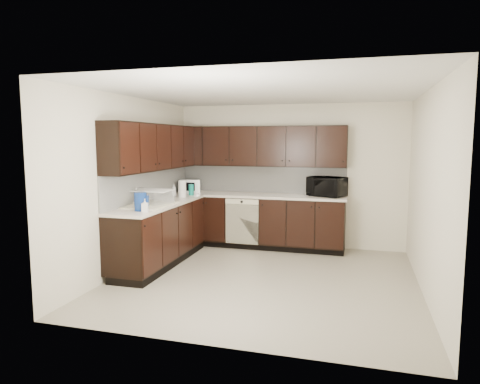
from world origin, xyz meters
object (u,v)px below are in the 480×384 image
Objects in this scene: storage_bin at (153,197)px; toaster_oven at (190,186)px; sink at (150,210)px; microwave at (327,187)px; blue_pitcher at (140,202)px.

toaster_oven is at bearing 91.16° from storage_bin.
sink is 2.95m from microwave.
microwave reaches higher than storage_bin.
sink reaches higher than blue_pitcher.
toaster_oven reaches higher than storage_bin.
blue_pitcher is at bearing -104.10° from toaster_oven.
sink is 0.24m from storage_bin.
storage_bin is 2.08× the size of blue_pitcher.
microwave is at bearing 33.48° from storage_bin.
microwave reaches higher than toaster_oven.
sink reaches higher than toaster_oven.
blue_pitcher reaches higher than toaster_oven.
sink is 1.69m from toaster_oven.
toaster_oven is at bearing -154.36° from microwave.
microwave is (2.36, 1.76, 0.22)m from sink.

